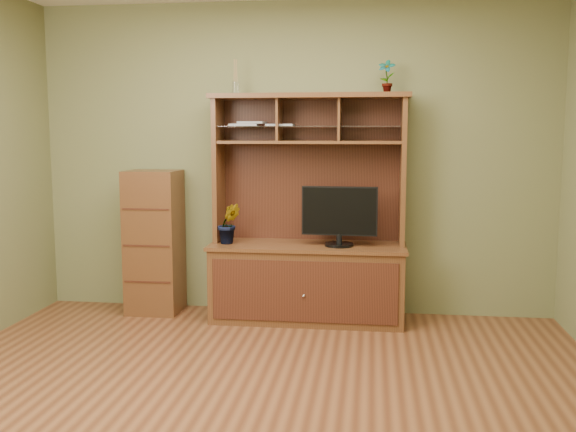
# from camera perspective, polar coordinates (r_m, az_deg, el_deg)

# --- Properties ---
(room) EXTENTS (4.54, 4.04, 2.74)m
(room) POSITION_cam_1_polar(r_m,az_deg,el_deg) (3.65, -3.37, 3.84)
(room) COLOR #572D18
(room) RESTS_ON ground
(media_hutch) EXTENTS (1.66, 0.61, 1.90)m
(media_hutch) POSITION_cam_1_polar(r_m,az_deg,el_deg) (5.44, 1.77, -3.80)
(media_hutch) COLOR #4F2D16
(media_hutch) RESTS_ON room
(monitor) EXTENTS (0.62, 0.24, 0.49)m
(monitor) POSITION_cam_1_polar(r_m,az_deg,el_deg) (5.27, 4.60, 0.11)
(monitor) COLOR black
(monitor) RESTS_ON media_hutch
(orchid_plant) EXTENTS (0.22, 0.20, 0.34)m
(orchid_plant) POSITION_cam_1_polar(r_m,az_deg,el_deg) (5.41, -5.27, -0.67)
(orchid_plant) COLOR #32581E
(orchid_plant) RESTS_ON media_hutch
(top_plant) EXTENTS (0.17, 0.13, 0.27)m
(top_plant) POSITION_cam_1_polar(r_m,az_deg,el_deg) (5.41, 8.76, 12.19)
(top_plant) COLOR #3A6724
(top_plant) RESTS_ON media_hutch
(reed_diffuser) EXTENTS (0.06, 0.06, 0.29)m
(reed_diffuser) POSITION_cam_1_polar(r_m,az_deg,el_deg) (5.52, -4.69, 11.90)
(reed_diffuser) COLOR silver
(reed_diffuser) RESTS_ON media_hutch
(magazines) EXTENTS (0.55, 0.19, 0.04)m
(magazines) POSITION_cam_1_polar(r_m,az_deg,el_deg) (5.47, -2.68, 8.15)
(magazines) COLOR #9E9EA2
(magazines) RESTS_ON media_hutch
(side_cabinet) EXTENTS (0.45, 0.41, 1.25)m
(side_cabinet) POSITION_cam_1_polar(r_m,az_deg,el_deg) (5.76, -11.78, -2.26)
(side_cabinet) COLOR #4F2D16
(side_cabinet) RESTS_ON room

